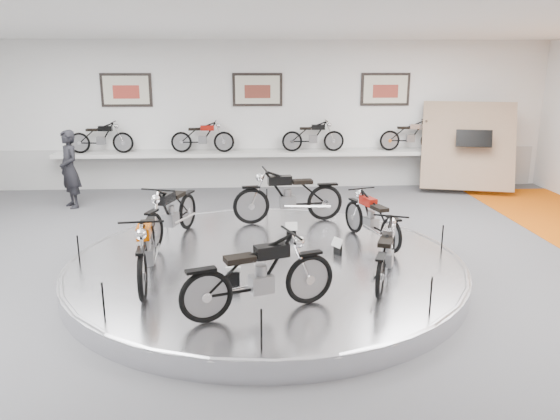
{
  "coord_description": "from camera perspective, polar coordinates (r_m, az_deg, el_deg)",
  "views": [
    {
      "loc": [
        -0.25,
        -8.11,
        3.39
      ],
      "look_at": [
        0.25,
        0.6,
        1.04
      ],
      "focal_mm": 35.0,
      "sensor_mm": 36.0,
      "label": 1
    }
  ],
  "objects": [
    {
      "name": "floor",
      "position": [
        8.79,
        -1.41,
        -7.61
      ],
      "size": [
        16.0,
        16.0,
        0.0
      ],
      "primitive_type": "plane",
      "color": "#4F4F51",
      "rests_on": "ground"
    },
    {
      "name": "ceiling",
      "position": [
        8.13,
        -1.6,
        19.37
      ],
      "size": [
        16.0,
        16.0,
        0.0
      ],
      "primitive_type": "plane",
      "rotation": [
        3.14,
        0.0,
        0.0
      ],
      "color": "white",
      "rests_on": "wall_back"
    },
    {
      "name": "wall_back",
      "position": [
        15.17,
        -2.34,
        9.82
      ],
      "size": [
        16.0,
        0.0,
        16.0
      ],
      "primitive_type": "plane",
      "rotation": [
        1.57,
        0.0,
        0.0
      ],
      "color": "white",
      "rests_on": "floor"
    },
    {
      "name": "dado_band",
      "position": [
        15.36,
        -2.28,
        4.41
      ],
      "size": [
        15.68,
        0.04,
        1.1
      ],
      "primitive_type": "cube",
      "color": "#BCBCBA",
      "rests_on": "floor"
    },
    {
      "name": "display_platform",
      "position": [
        9.02,
        -1.48,
        -6.0
      ],
      "size": [
        6.4,
        6.4,
        0.3
      ],
      "primitive_type": "cylinder",
      "color": "silver",
      "rests_on": "floor"
    },
    {
      "name": "platform_rim",
      "position": [
        8.97,
        -1.48,
        -5.28
      ],
      "size": [
        6.4,
        6.4,
        0.1
      ],
      "primitive_type": "torus",
      "color": "#B2B2BA",
      "rests_on": "display_platform"
    },
    {
      "name": "shelf",
      "position": [
        15.0,
        -2.28,
        5.91
      ],
      "size": [
        11.0,
        0.55,
        0.1
      ],
      "primitive_type": "cube",
      "color": "silver",
      "rests_on": "wall_back"
    },
    {
      "name": "poster_left",
      "position": [
        15.43,
        -15.77,
        11.97
      ],
      "size": [
        1.35,
        0.06,
        0.88
      ],
      "primitive_type": "cube",
      "color": "beige",
      "rests_on": "wall_back"
    },
    {
      "name": "poster_center",
      "position": [
        15.09,
        -2.37,
        12.45
      ],
      "size": [
        1.35,
        0.06,
        0.88
      ],
      "primitive_type": "cube",
      "color": "beige",
      "rests_on": "wall_back"
    },
    {
      "name": "poster_right",
      "position": [
        15.54,
        10.95,
        12.27
      ],
      "size": [
        1.35,
        0.06,
        0.88
      ],
      "primitive_type": "cube",
      "color": "beige",
      "rests_on": "wall_back"
    },
    {
      "name": "display_panel",
      "position": [
        15.51,
        19.04,
        6.33
      ],
      "size": [
        2.56,
        1.52,
        2.3
      ],
      "primitive_type": "cube",
      "rotation": [
        -0.35,
        0.0,
        -0.26
      ],
      "color": "#8E7259",
      "rests_on": "floor"
    },
    {
      "name": "shelf_bike_a",
      "position": [
        15.45,
        -18.19,
        7.0
      ],
      "size": [
        1.22,
        0.43,
        0.73
      ],
      "primitive_type": null,
      "color": "black",
      "rests_on": "shelf"
    },
    {
      "name": "shelf_bike_b",
      "position": [
        14.99,
        -8.09,
        7.37
      ],
      "size": [
        1.22,
        0.43,
        0.73
      ],
      "primitive_type": null,
      "color": "maroon",
      "rests_on": "shelf"
    },
    {
      "name": "shelf_bike_c",
      "position": [
        15.04,
        3.47,
        7.51
      ],
      "size": [
        1.22,
        0.43,
        0.73
      ],
      "primitive_type": null,
      "color": "black",
      "rests_on": "shelf"
    },
    {
      "name": "shelf_bike_d",
      "position": [
        15.59,
        13.46,
        7.4
      ],
      "size": [
        1.22,
        0.43,
        0.73
      ],
      "primitive_type": null,
      "color": "#BCBBC1",
      "rests_on": "shelf"
    },
    {
      "name": "bike_a",
      "position": [
        9.78,
        9.57,
        -0.75
      ],
      "size": [
        1.03,
        1.66,
        0.92
      ],
      "primitive_type": null,
      "rotation": [
        0.0,
        0.0,
        1.91
      ],
      "color": "maroon",
      "rests_on": "display_platform"
    },
    {
      "name": "bike_b",
      "position": [
        10.84,
        0.89,
        1.55
      ],
      "size": [
        1.96,
        0.91,
        1.11
      ],
      "primitive_type": null,
      "rotation": [
        0.0,
        0.0,
        3.28
      ],
      "color": "black",
      "rests_on": "display_platform"
    },
    {
      "name": "bike_c",
      "position": [
        9.93,
        -11.34,
        -0.2
      ],
      "size": [
        1.14,
        1.89,
        1.05
      ],
      "primitive_type": null,
      "rotation": [
        0.0,
        0.0,
        4.4
      ],
      "color": "black",
      "rests_on": "display_platform"
    },
    {
      "name": "bike_d",
      "position": [
        8.13,
        -13.79,
        -3.77
      ],
      "size": [
        0.78,
        1.83,
        1.05
      ],
      "primitive_type": null,
      "rotation": [
        0.0,
        0.0,
        4.8
      ],
      "color": "#AB4200",
      "rests_on": "display_platform"
    },
    {
      "name": "bike_e",
      "position": [
        6.91,
        -2.15,
        -6.77
      ],
      "size": [
        1.87,
        1.2,
        1.04
      ],
      "primitive_type": null,
      "rotation": [
        0.0,
        0.0,
        6.64
      ],
      "color": "black",
      "rests_on": "display_platform"
    },
    {
      "name": "bike_f",
      "position": [
        8.06,
        11.08,
        -4.32
      ],
      "size": [
        1.07,
        1.64,
        0.91
      ],
      "primitive_type": null,
      "rotation": [
        0.0,
        0.0,
        7.49
      ],
      "color": "#BCBBC1",
      "rests_on": "display_platform"
    },
    {
      "name": "visitor",
      "position": [
        14.03,
        -21.13,
        4.0
      ],
      "size": [
        0.78,
        0.81,
        1.87
      ],
      "primitive_type": "imported",
      "rotation": [
        0.0,
        0.0,
        -0.9
      ],
      "color": "black",
      "rests_on": "floor"
    }
  ]
}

